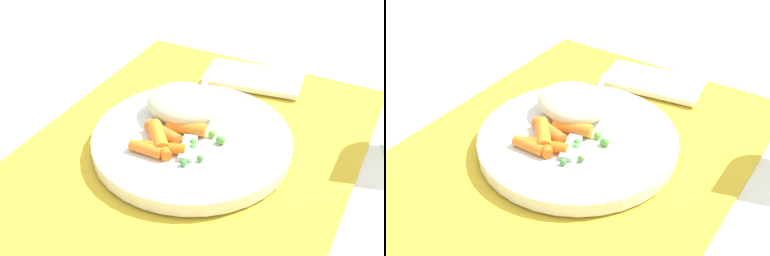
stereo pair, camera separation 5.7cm
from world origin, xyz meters
The scene contains 8 objects.
ground_plane centered at (0.00, 0.00, 0.00)m, with size 2.40×2.40×0.00m, color white.
placemat centered at (0.00, 0.00, 0.00)m, with size 0.48×0.37×0.01m, color gold.
plate centered at (0.00, 0.00, 0.01)m, with size 0.23×0.23×0.02m, color white.
rice_mound centered at (-0.03, -0.03, 0.04)m, with size 0.08×0.09×0.03m, color beige.
carrot_portion centered at (0.03, -0.02, 0.03)m, with size 0.07×0.07×0.02m.
pea_scatter centered at (0.01, 0.02, 0.03)m, with size 0.07×0.08×0.01m.
fork centered at (-0.02, -0.01, 0.03)m, with size 0.19×0.07×0.01m.
napkin centered at (-0.18, 0.01, 0.01)m, with size 0.07×0.14×0.01m, color white.
Camera 1 is at (0.42, 0.22, 0.37)m, focal length 47.05 mm.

